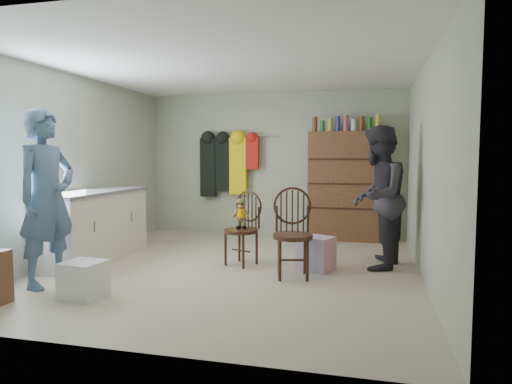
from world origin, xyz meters
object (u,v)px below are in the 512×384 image
(chair_far, at_px, (293,229))
(dresser, at_px, (345,185))
(counter, at_px, (94,225))
(chair_front, at_px, (243,222))

(chair_far, xyz_separation_m, dresser, (0.47, 2.47, 0.36))
(counter, xyz_separation_m, dresser, (3.20, 2.30, 0.45))
(chair_far, bearing_deg, dresser, 66.79)
(counter, height_order, dresser, dresser)
(chair_far, bearing_deg, counter, 163.77)
(chair_front, distance_m, chair_far, 0.83)
(chair_far, distance_m, dresser, 2.54)
(chair_front, relative_size, dresser, 0.46)
(counter, xyz_separation_m, chair_front, (2.02, 0.25, 0.08))
(dresser, bearing_deg, chair_front, -120.00)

